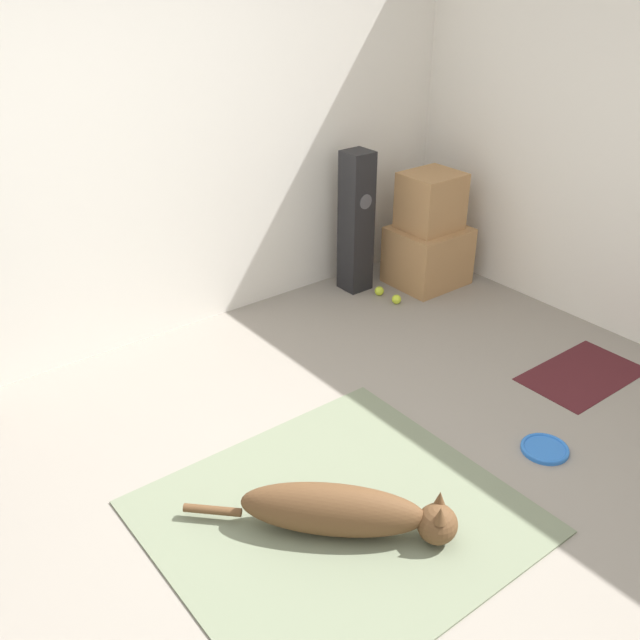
{
  "coord_description": "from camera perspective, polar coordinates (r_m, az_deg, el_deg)",
  "views": [
    {
      "loc": [
        -1.42,
        -1.75,
        2.28
      ],
      "look_at": [
        0.65,
        0.92,
        0.45
      ],
      "focal_mm": 40.0,
      "sensor_mm": 36.0,
      "label": 1
    }
  ],
  "objects": [
    {
      "name": "ground_plane",
      "position": [
        3.21,
        0.98,
        -16.91
      ],
      "size": [
        12.0,
        12.0,
        0.0
      ],
      "primitive_type": "plane",
      "color": "gray"
    },
    {
      "name": "wall_back",
      "position": [
        4.23,
        -17.48,
        13.37
      ],
      "size": [
        8.0,
        0.06,
        2.55
      ],
      "color": "silver",
      "rests_on": "ground_plane"
    },
    {
      "name": "area_rug",
      "position": [
        3.28,
        1.39,
        -15.46
      ],
      "size": [
        1.53,
        1.42,
        0.01
      ],
      "color": "slate",
      "rests_on": "ground_plane"
    },
    {
      "name": "dog",
      "position": [
        3.13,
        1.98,
        -15.05
      ],
      "size": [
        0.88,
        0.88,
        0.24
      ],
      "color": "brown",
      "rests_on": "area_rug"
    },
    {
      "name": "frisbee",
      "position": [
        3.8,
        17.54,
        -9.79
      ],
      "size": [
        0.24,
        0.24,
        0.03
      ],
      "color": "blue",
      "rests_on": "ground_plane"
    },
    {
      "name": "cardboard_box_lower",
      "position": [
        5.31,
        8.61,
        5.12
      ],
      "size": [
        0.51,
        0.46,
        0.43
      ],
      "color": "#A87A4C",
      "rests_on": "ground_plane"
    },
    {
      "name": "cardboard_box_upper",
      "position": [
        5.16,
        8.87,
        9.38
      ],
      "size": [
        0.39,
        0.35,
        0.4
      ],
      "color": "#A87A4C",
      "rests_on": "cardboard_box_lower"
    },
    {
      "name": "floor_speaker",
      "position": [
        5.06,
        2.91,
        7.81
      ],
      "size": [
        0.19,
        0.19,
        1.01
      ],
      "color": "black",
      "rests_on": "ground_plane"
    },
    {
      "name": "tennis_ball_by_boxes",
      "position": [
        5.03,
        6.14,
        1.66
      ],
      "size": [
        0.07,
        0.07,
        0.07
      ],
      "color": "#C6E033",
      "rests_on": "ground_plane"
    },
    {
      "name": "tennis_ball_near_speaker",
      "position": [
        5.14,
        4.76,
        2.33
      ],
      "size": [
        0.07,
        0.07,
        0.07
      ],
      "color": "#C6E033",
      "rests_on": "ground_plane"
    },
    {
      "name": "door_mat",
      "position": [
        4.48,
        20.24,
        -4.11
      ],
      "size": [
        0.73,
        0.45,
        0.01
      ],
      "color": "#47191E",
      "rests_on": "ground_plane"
    }
  ]
}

